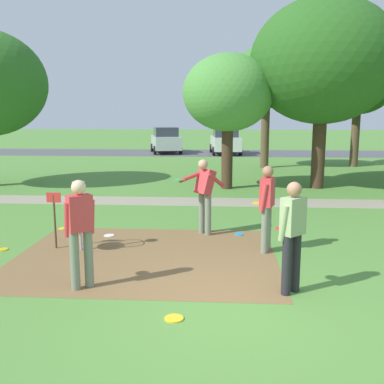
% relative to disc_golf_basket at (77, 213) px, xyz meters
% --- Properties ---
extents(ground_plane, '(160.00, 160.00, 0.00)m').
position_rel_disc_golf_basket_xyz_m(ground_plane, '(2.99, -2.57, -0.75)').
color(ground_plane, '#518438').
extents(dirt_tee_pad, '(4.95, 4.02, 0.01)m').
position_rel_disc_golf_basket_xyz_m(dirt_tee_pad, '(1.42, -0.31, -0.75)').
color(dirt_tee_pad, brown).
rests_on(dirt_tee_pad, ground).
extents(disc_golf_basket, '(0.98, 0.58, 1.39)m').
position_rel_disc_golf_basket_xyz_m(disc_golf_basket, '(0.00, 0.00, 0.00)').
color(disc_golf_basket, '#9E9EA3').
rests_on(disc_golf_basket, ground).
extents(player_foreground_watching, '(1.09, 0.65, 1.71)m').
position_rel_disc_golf_basket_xyz_m(player_foreground_watching, '(2.47, 1.36, 0.23)').
color(player_foreground_watching, slate).
rests_on(player_foreground_watching, ground).
extents(player_throwing, '(0.48, 0.45, 1.71)m').
position_rel_disc_golf_basket_xyz_m(player_throwing, '(0.70, -1.92, 0.21)').
color(player_throwing, slate).
rests_on(player_throwing, ground).
extents(player_waiting_left, '(0.45, 0.45, 1.71)m').
position_rel_disc_golf_basket_xyz_m(player_waiting_left, '(3.91, -1.89, 0.21)').
color(player_waiting_left, '#232328').
rests_on(player_waiting_left, ground).
extents(player_waiting_right, '(0.44, 0.50, 1.71)m').
position_rel_disc_golf_basket_xyz_m(player_waiting_right, '(3.74, 0.15, 0.21)').
color(player_waiting_right, slate).
rests_on(player_waiting_right, ground).
extents(frisbee_near_basket, '(0.22, 0.22, 0.02)m').
position_rel_disc_golf_basket_xyz_m(frisbee_near_basket, '(-1.53, -0.11, -0.74)').
color(frisbee_near_basket, gold).
rests_on(frisbee_near_basket, ground).
extents(frisbee_by_tee, '(0.21, 0.21, 0.02)m').
position_rel_disc_golf_basket_xyz_m(frisbee_by_tee, '(3.27, 1.37, -0.74)').
color(frisbee_by_tee, '#1E93DB').
rests_on(frisbee_by_tee, ground).
extents(frisbee_mid_grass, '(0.23, 0.23, 0.02)m').
position_rel_disc_golf_basket_xyz_m(frisbee_mid_grass, '(0.35, 1.06, -0.74)').
color(frisbee_mid_grass, white).
rests_on(frisbee_mid_grass, ground).
extents(frisbee_far_right, '(0.22, 0.22, 0.02)m').
position_rel_disc_golf_basket_xyz_m(frisbee_far_right, '(-0.90, 1.59, -0.74)').
color(frisbee_far_right, gold).
rests_on(frisbee_far_right, ground).
extents(frisbee_scattered_a, '(0.26, 0.26, 0.02)m').
position_rel_disc_golf_basket_xyz_m(frisbee_scattered_a, '(2.24, -2.88, -0.74)').
color(frisbee_scattered_a, gold).
rests_on(frisbee_scattered_a, ground).
extents(tree_mid_left, '(3.24, 3.24, 4.85)m').
position_rel_disc_golf_basket_xyz_m(tree_mid_left, '(3.06, 7.76, 2.68)').
color(tree_mid_left, '#422D1E').
rests_on(tree_mid_left, ground).
extents(tree_mid_center, '(3.64, 3.64, 6.10)m').
position_rel_disc_golf_basket_xyz_m(tree_mid_center, '(5.07, 14.46, 3.76)').
color(tree_mid_center, brown).
rests_on(tree_mid_center, ground).
extents(tree_mid_right, '(5.18, 5.18, 6.76)m').
position_rel_disc_golf_basket_xyz_m(tree_mid_right, '(6.41, 8.09, 3.78)').
color(tree_mid_right, '#422D1E').
rests_on(tree_mid_right, ground).
extents(tree_far_center, '(3.71, 3.71, 5.87)m').
position_rel_disc_golf_basket_xyz_m(tree_far_center, '(9.84, 15.31, 3.50)').
color(tree_far_center, brown).
rests_on(tree_far_center, ground).
extents(parking_lot_strip, '(36.00, 6.00, 0.01)m').
position_rel_disc_golf_basket_xyz_m(parking_lot_strip, '(2.99, 23.28, -0.75)').
color(parking_lot_strip, '#4C4C51').
rests_on(parking_lot_strip, ground).
extents(parked_car_leftmost, '(2.72, 4.50, 1.84)m').
position_rel_disc_golf_basket_xyz_m(parked_car_leftmost, '(-1.16, 23.17, 0.17)').
color(parked_car_leftmost, '#B2B7BC').
rests_on(parked_car_leftmost, ground).
extents(parked_car_center_left, '(2.27, 4.35, 1.84)m').
position_rel_disc_golf_basket_xyz_m(parked_car_center_left, '(3.11, 22.53, 0.17)').
color(parked_car_center_left, silver).
rests_on(parked_car_center_left, ground).
extents(gravel_path, '(40.00, 1.37, 0.00)m').
position_rel_disc_golf_basket_xyz_m(gravel_path, '(2.99, 5.15, -0.75)').
color(gravel_path, gray).
rests_on(gravel_path, ground).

